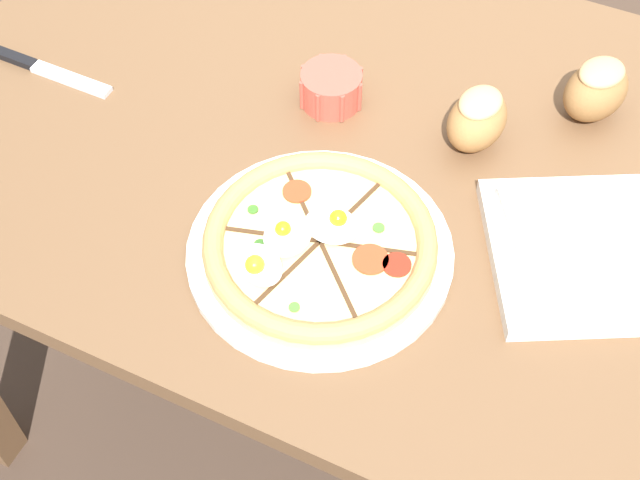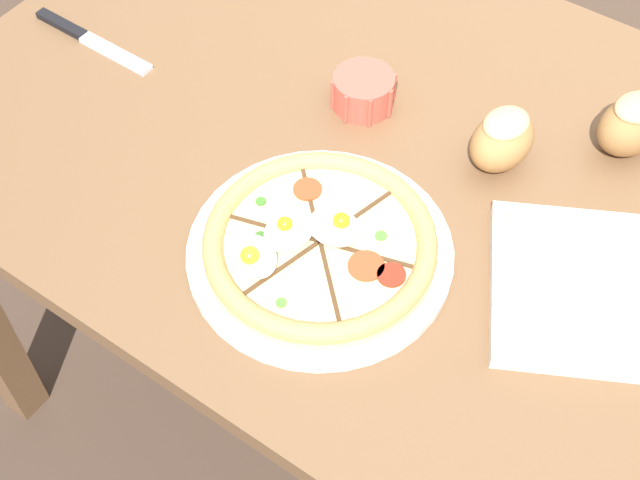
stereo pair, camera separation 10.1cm
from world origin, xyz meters
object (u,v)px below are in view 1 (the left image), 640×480
Objects in this scene: pizza at (319,246)px; ramekin_bowl at (331,87)px; dining_table at (397,210)px; knife_main at (43,69)px; bread_piece_mid at (596,89)px; bread_piece_near at (477,119)px; napkin_folded at (602,249)px.

pizza is 0.26m from ramekin_bowl.
dining_table is 0.52m from knife_main.
bread_piece_mid reaches higher than ramekin_bowl.
pizza is at bearing -99.04° from dining_table.
bread_piece_mid reaches higher than pizza.
knife_main is at bearing -167.65° from bread_piece_near.
bread_piece_near is at bearing 2.84° from ramekin_bowl.
knife_main is at bearing -162.99° from ramekin_bowl.
dining_table is 6.23× the size of knife_main.
pizza reaches higher than napkin_folded.
dining_table is 0.29m from napkin_folded.
bread_piece_mid is (0.12, 0.11, 0.00)m from bread_piece_near.
bread_piece_mid is (0.32, 0.12, 0.02)m from ramekin_bowl.
napkin_folded is at bearing -14.50° from ramekin_bowl.
bread_piece_mid is at bearing 19.66° from knife_main.
dining_table is 11.43× the size of bread_piece_mid.
ramekin_bowl reaches higher than dining_table.
ramekin_bowl is at bearing 17.65° from knife_main.
pizza reaches higher than knife_main.
pizza is 0.49m from knife_main.
ramekin_bowl is at bearing -177.16° from bread_piece_near.
knife_main is (-0.58, -0.13, -0.04)m from bread_piece_near.
napkin_folded reaches higher than dining_table.
napkin_folded is (0.26, -0.05, 0.12)m from dining_table.
dining_table is 4.23× the size of pizza.
bread_piece_mid is at bearing 108.03° from napkin_folded.
ramekin_bowl is 0.34m from bread_piece_mid.
bread_piece_mid reaches higher than napkin_folded.
napkin_folded is (0.29, 0.14, -0.00)m from pizza.
bread_piece_near is (0.10, 0.25, 0.02)m from pizza.
knife_main reaches higher than dining_table.
bread_piece_mid is (-0.07, 0.22, 0.03)m from napkin_folded.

